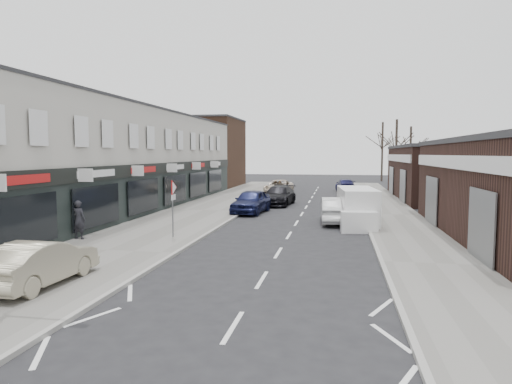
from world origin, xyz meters
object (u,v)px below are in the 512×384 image
at_px(sedan_on_pavement, 41,263).
at_px(parked_car_right_b, 353,197).
at_px(pedestrian, 79,220).
at_px(parked_car_left_b, 279,196).
at_px(white_van, 357,208).
at_px(parked_car_right_c, 345,185).
at_px(parked_car_right_a, 335,210).
at_px(parked_car_left_a, 251,201).
at_px(parked_car_left_c, 279,187).
at_px(warning_sign, 173,192).

distance_m(sedan_on_pavement, parked_car_right_b, 25.80).
height_order(pedestrian, parked_car_left_b, pedestrian).
bearing_deg(white_van, parked_car_right_c, 85.55).
bearing_deg(pedestrian, white_van, -145.52).
height_order(white_van, pedestrian, white_van).
bearing_deg(parked_car_right_a, parked_car_left_a, -34.58).
relative_size(sedan_on_pavement, parked_car_right_b, 1.05).
bearing_deg(parked_car_left_a, parked_car_left_c, 95.47).
bearing_deg(parked_car_left_b, pedestrian, -108.10).
xyz_separation_m(pedestrian, parked_car_left_c, (5.80, 25.64, -0.30)).
xyz_separation_m(warning_sign, pedestrian, (-4.04, -1.26, -1.20)).
bearing_deg(parked_car_right_b, parked_car_right_c, -90.22).
bearing_deg(white_van, parked_car_right_b, 84.18).
relative_size(parked_car_left_c, parked_car_right_b, 1.32).
distance_m(sedan_on_pavement, pedestrian, 7.45).
height_order(warning_sign, parked_car_right_c, warning_sign).
distance_m(warning_sign, sedan_on_pavement, 8.29).
xyz_separation_m(parked_car_left_a, parked_car_right_c, (6.48, 18.81, -0.14)).
height_order(parked_car_left_a, parked_car_right_b, parked_car_left_a).
bearing_deg(sedan_on_pavement, parked_car_left_c, -93.13).
distance_m(parked_car_right_b, parked_car_right_c, 12.90).
distance_m(parked_car_right_a, parked_car_right_b, 9.42).
distance_m(white_van, sedan_on_pavement, 16.94).
bearing_deg(parked_car_left_c, pedestrian, -99.63).
bearing_deg(parked_car_left_c, parked_car_left_a, -86.88).
distance_m(parked_car_left_b, parked_car_right_b, 5.76).
distance_m(pedestrian, parked_car_left_a, 12.56).
distance_m(white_van, parked_car_left_a, 7.92).
xyz_separation_m(warning_sign, sedan_on_pavement, (-1.09, -8.09, -1.42)).
height_order(white_van, parked_car_right_b, white_van).
bearing_deg(sedan_on_pavement, parked_car_right_b, -110.32).
bearing_deg(parked_car_right_b, parked_car_left_a, 38.52).
bearing_deg(parked_car_right_c, parked_car_right_a, 83.17).
bearing_deg(sedan_on_pavement, pedestrian, -64.77).
relative_size(white_van, parked_car_left_c, 1.07).
bearing_deg(parked_car_right_b, parked_car_right_a, 79.99).
distance_m(warning_sign, pedestrian, 4.40).
relative_size(parked_car_left_c, parked_car_right_a, 1.12).
relative_size(warning_sign, pedestrian, 1.54).
height_order(parked_car_left_c, parked_car_right_b, parked_car_left_c).
bearing_deg(parked_car_left_c, white_van, -66.76).
distance_m(white_van, parked_car_right_c, 22.87).
distance_m(sedan_on_pavement, parked_car_left_a, 18.20).
bearing_deg(parked_car_left_b, sedan_on_pavement, -94.78).
xyz_separation_m(pedestrian, parked_car_right_c, (12.28, 29.94, -0.35)).
xyz_separation_m(white_van, pedestrian, (-12.60, -7.08, 0.02)).
height_order(warning_sign, parked_car_left_c, warning_sign).
bearing_deg(parked_car_left_c, parked_car_left_b, -79.63).
relative_size(white_van, parked_car_left_b, 1.07).
bearing_deg(parked_car_left_a, parked_car_right_a, -25.91).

